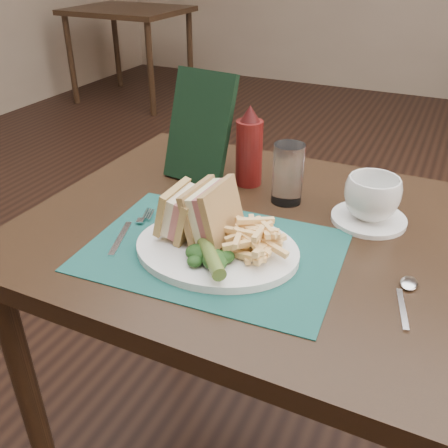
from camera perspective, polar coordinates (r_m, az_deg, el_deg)
name	(u,v)px	position (r m, az deg, el deg)	size (l,w,h in m)	color
floor	(301,342)	(1.84, 8.85, -13.23)	(7.00, 7.00, 0.00)	black
wall_back	(421,96)	(4.98, 21.62, 13.44)	(6.00, 6.00, 0.00)	gray
table_main	(249,358)	(1.24, 2.88, -15.09)	(0.90, 0.75, 0.75)	black
table_bg_left	(132,55)	(4.54, -10.50, 18.42)	(0.90, 0.75, 0.75)	black
placemat	(214,251)	(0.92, -1.21, -3.05)	(0.46, 0.33, 0.00)	#174B45
plate	(217,249)	(0.90, -0.82, -2.92)	(0.30, 0.24, 0.01)	white
sandwich_half_a	(172,209)	(0.92, -5.94, 1.69)	(0.06, 0.09, 0.09)	tan
sandwich_half_b	(202,209)	(0.90, -2.51, 1.69)	(0.06, 0.11, 0.10)	tan
kale_garnish	(207,258)	(0.84, -1.95, -3.88)	(0.11, 0.08, 0.03)	#163613
pickle_spear	(211,256)	(0.83, -1.54, -3.65)	(0.02, 0.02, 0.12)	#4C6526
fries_pile	(253,235)	(0.87, 3.32, -1.26)	(0.18, 0.20, 0.06)	#FFCF7F
fork	(129,229)	(0.99, -10.76, -0.57)	(0.03, 0.17, 0.01)	silver
spoon	(405,298)	(0.85, 19.99, -7.96)	(0.03, 0.15, 0.01)	silver
saucer	(368,219)	(1.05, 16.18, 0.56)	(0.15, 0.15, 0.01)	white
coffee_cup	(372,198)	(1.03, 16.56, 2.90)	(0.11, 0.11, 0.09)	white
drinking_glass	(288,174)	(1.07, 7.31, 5.73)	(0.07, 0.07, 0.13)	white
ketchup_bottle	(249,146)	(1.14, 2.91, 8.94)	(0.06, 0.06, 0.19)	#530F0E
check_presenter	(200,127)	(1.16, -2.80, 10.97)	(0.15, 0.02, 0.25)	black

